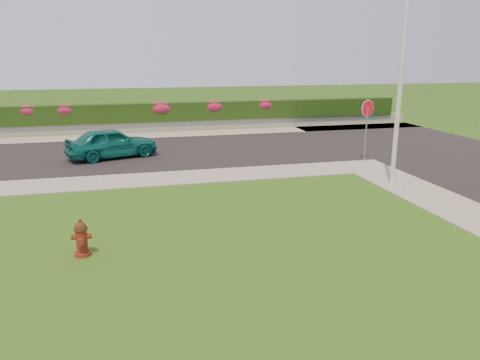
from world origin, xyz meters
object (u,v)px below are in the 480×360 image
object	(u,v)px
fire_hydrant	(81,239)
sedan_teal	(112,143)
utility_pole	(400,93)
stop_sign	(367,116)

from	to	relation	value
fire_hydrant	sedan_teal	distance (m)	10.70
sedan_teal	utility_pole	distance (m)	12.25
sedan_teal	stop_sign	bearing A→B (deg)	-125.99
fire_hydrant	utility_pole	world-z (taller)	utility_pole
utility_pole	stop_sign	world-z (taller)	utility_pole
utility_pole	stop_sign	xyz separation A→B (m)	(0.92, 3.70, -1.26)
utility_pole	stop_sign	bearing A→B (deg)	76.04
sedan_teal	utility_pole	xyz separation A→B (m)	(9.67, -7.07, 2.55)
fire_hydrant	sedan_teal	size ratio (longest dim) A/B	0.22
sedan_teal	utility_pole	bearing A→B (deg)	-144.51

